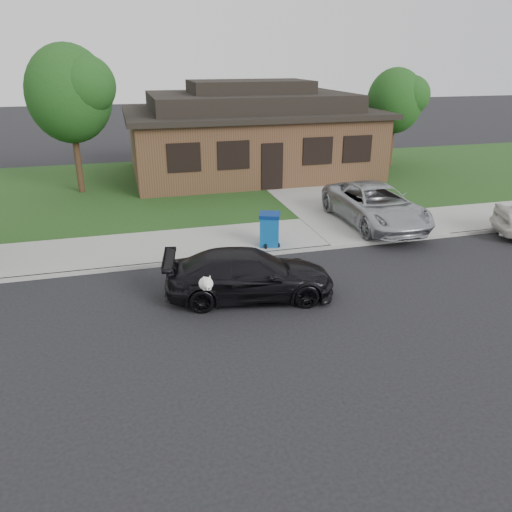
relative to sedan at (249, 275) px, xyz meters
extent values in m
plane|color=black|center=(-0.27, -0.80, -0.64)|extent=(120.00, 120.00, 0.00)
cube|color=gray|center=(-0.27, 4.20, -0.58)|extent=(60.00, 3.00, 0.12)
cube|color=gray|center=(-0.27, 2.70, -0.58)|extent=(60.00, 0.12, 0.12)
cube|color=#193814|center=(-0.27, 12.20, -0.57)|extent=(60.00, 13.00, 0.13)
cube|color=gray|center=(5.73, 9.20, -0.57)|extent=(4.50, 13.00, 0.14)
imported|color=black|center=(0.01, 0.01, 0.00)|extent=(4.62, 2.49, 1.27)
ellipsoid|color=white|center=(-1.27, -0.81, 0.27)|extent=(0.34, 0.40, 0.30)
sphere|color=white|center=(-1.27, -1.04, 0.37)|extent=(0.26, 0.26, 0.26)
cube|color=white|center=(-1.27, -1.16, 0.32)|extent=(0.09, 0.12, 0.07)
sphere|color=black|center=(-1.27, -1.22, 0.32)|extent=(0.04, 0.04, 0.04)
cone|color=white|center=(-1.34, -0.99, 0.50)|extent=(0.11, 0.11, 0.14)
cone|color=white|center=(-1.21, -0.99, 0.50)|extent=(0.11, 0.11, 0.14)
imported|color=#A7A9AE|center=(5.90, 4.37, 0.22)|extent=(2.39, 5.16, 1.43)
cube|color=#0D5099|center=(1.54, 3.29, -0.03)|extent=(0.77, 0.77, 0.98)
cube|color=navy|center=(1.54, 3.29, 0.51)|extent=(0.84, 0.84, 0.11)
cylinder|color=black|center=(1.32, 2.99, -0.44)|extent=(0.10, 0.16, 0.15)
cylinder|color=black|center=(1.76, 2.99, -0.44)|extent=(0.10, 0.16, 0.15)
cube|color=#422B1C|center=(3.73, 14.20, 0.99)|extent=(12.00, 8.00, 3.00)
cube|color=black|center=(3.73, 14.20, 2.62)|extent=(12.60, 8.60, 0.25)
cube|color=black|center=(3.73, 14.20, 3.14)|extent=(10.00, 6.50, 0.80)
cube|color=black|center=(3.73, 14.20, 3.84)|extent=(6.00, 3.50, 0.60)
cube|color=black|center=(3.73, 10.17, 0.59)|extent=(1.00, 0.06, 2.10)
cube|color=black|center=(-0.27, 10.18, 1.19)|extent=(1.30, 0.05, 1.10)
cube|color=black|center=(1.93, 10.18, 1.19)|extent=(1.30, 0.05, 1.10)
cube|color=black|center=(5.93, 10.18, 1.19)|extent=(1.30, 0.05, 1.10)
cube|color=black|center=(7.93, 10.18, 1.19)|extent=(1.30, 0.05, 1.10)
cylinder|color=#332114|center=(-4.77, 12.20, 0.73)|extent=(0.28, 0.28, 2.48)
ellipsoid|color=#143811|center=(-4.77, 12.20, 3.77)|extent=(3.60, 3.60, 4.14)
sphere|color=#26591E|center=(-4.05, 11.66, 4.13)|extent=(2.52, 2.52, 2.52)
cylinder|color=#332114|center=(11.73, 13.70, 0.50)|extent=(0.28, 0.28, 2.03)
ellipsoid|color=#143811|center=(11.73, 13.70, 3.02)|extent=(3.00, 3.00, 3.45)
sphere|color=#26591E|center=(12.33, 13.25, 3.32)|extent=(2.10, 2.10, 2.10)
camera|label=1|loc=(-2.95, -11.45, 5.29)|focal=35.00mm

